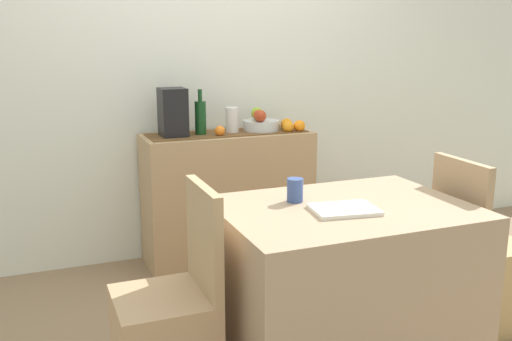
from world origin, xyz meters
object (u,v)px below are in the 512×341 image
(sideboard_console, at_px, (228,197))
(wine_bottle, at_px, (200,117))
(ceramic_vase, at_px, (232,120))
(coffee_maker, at_px, (173,113))
(fruit_bowl, at_px, (261,125))
(coffee_cup, at_px, (296,190))
(chair_near_window, at_px, (169,336))
(dining_table, at_px, (342,282))
(chair_by_corner, at_px, (479,276))
(open_book, at_px, (344,210))

(sideboard_console, xyz_separation_m, wine_bottle, (-0.18, 0.00, 0.55))
(ceramic_vase, bearing_deg, sideboard_console, 180.00)
(coffee_maker, bearing_deg, fruit_bowl, 0.00)
(coffee_cup, distance_m, chair_near_window, 0.85)
(fruit_bowl, relative_size, ceramic_vase, 1.44)
(sideboard_console, xyz_separation_m, coffee_cup, (-0.08, -1.21, 0.36))
(dining_table, height_order, coffee_cup, coffee_cup)
(chair_near_window, relative_size, chair_by_corner, 1.00)
(sideboard_console, xyz_separation_m, dining_table, (0.09, -1.36, -0.06))
(sideboard_console, height_order, chair_near_window, chair_near_window)
(coffee_cup, xyz_separation_m, chair_near_window, (-0.65, -0.15, -0.53))
(coffee_maker, distance_m, open_book, 1.51)
(sideboard_console, bearing_deg, chair_by_corner, -55.93)
(coffee_maker, bearing_deg, sideboard_console, 0.00)
(fruit_bowl, xyz_separation_m, ceramic_vase, (-0.21, 0.00, 0.04))
(fruit_bowl, relative_size, coffee_maker, 0.79)
(coffee_maker, height_order, ceramic_vase, coffee_maker)
(sideboard_console, xyz_separation_m, coffee_maker, (-0.36, 0.00, 0.59))
(sideboard_console, xyz_separation_m, chair_near_window, (-0.73, -1.36, -0.17))
(open_book, bearing_deg, coffee_cup, 128.29)
(dining_table, relative_size, chair_by_corner, 1.25)
(sideboard_console, height_order, fruit_bowl, fruit_bowl)
(sideboard_console, distance_m, fruit_bowl, 0.53)
(coffee_maker, distance_m, ceramic_vase, 0.40)
(ceramic_vase, relative_size, chair_near_window, 0.19)
(open_book, xyz_separation_m, chair_near_window, (-0.78, 0.07, -0.48))
(dining_table, distance_m, open_book, 0.39)
(coffee_maker, relative_size, ceramic_vase, 1.81)
(coffee_cup, relative_size, chair_by_corner, 0.12)
(ceramic_vase, bearing_deg, coffee_cup, -95.50)
(coffee_maker, height_order, dining_table, coffee_maker)
(sideboard_console, xyz_separation_m, fruit_bowl, (0.24, 0.00, 0.47))
(ceramic_vase, relative_size, coffee_cup, 1.53)
(open_book, bearing_deg, dining_table, 66.40)
(wine_bottle, bearing_deg, coffee_cup, -85.38)
(open_book, bearing_deg, coffee_maker, 114.00)
(sideboard_console, bearing_deg, coffee_cup, -93.88)
(chair_by_corner, bearing_deg, coffee_cup, 171.54)
(sideboard_console, distance_m, wine_bottle, 0.58)
(open_book, bearing_deg, sideboard_console, 100.06)
(dining_table, relative_size, coffee_cup, 10.22)
(fruit_bowl, height_order, dining_table, fruit_bowl)
(dining_table, distance_m, chair_near_window, 0.83)
(ceramic_vase, distance_m, dining_table, 1.48)
(coffee_maker, distance_m, coffee_cup, 1.26)
(ceramic_vase, xyz_separation_m, dining_table, (0.06, -1.36, -0.58))
(wine_bottle, bearing_deg, fruit_bowl, 0.00)
(coffee_cup, height_order, chair_near_window, chair_near_window)
(wine_bottle, distance_m, ceramic_vase, 0.22)
(coffee_maker, bearing_deg, wine_bottle, 0.00)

